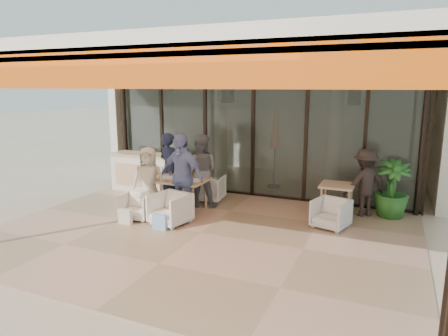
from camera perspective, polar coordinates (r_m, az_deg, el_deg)
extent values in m
plane|color=#C6B293|center=(7.89, -3.30, -9.37)|extent=(70.00, 70.00, 0.00)
cube|color=tan|center=(7.89, -3.30, -9.34)|extent=(8.00, 6.00, 0.01)
cube|color=silver|center=(7.38, -3.61, 15.30)|extent=(8.00, 6.00, 0.20)
cube|color=#E1540B|center=(4.93, -19.66, 13.25)|extent=(8.00, 0.12, 0.45)
cube|color=#DD5612|center=(5.46, -14.69, 14.57)|extent=(8.00, 1.50, 0.06)
cylinder|color=black|center=(11.95, -13.96, 5.40)|extent=(0.12, 0.12, 3.20)
cylinder|color=black|center=(9.55, 26.51, 3.03)|extent=(0.12, 0.12, 3.20)
cube|color=#9EADA3|center=(10.21, 4.18, 4.70)|extent=(8.00, 0.03, 3.20)
cube|color=black|center=(10.51, 4.05, -3.77)|extent=(8.00, 0.10, 0.08)
cube|color=black|center=(10.14, 4.31, 13.49)|extent=(8.00, 0.10, 0.08)
cube|color=black|center=(12.12, -14.07, 5.48)|extent=(0.08, 0.10, 3.20)
cube|color=black|center=(11.38, -8.82, 5.31)|extent=(0.08, 0.10, 3.20)
cube|color=black|center=(10.72, -2.68, 5.06)|extent=(0.08, 0.10, 3.20)
cube|color=black|center=(10.21, 4.18, 4.70)|extent=(0.08, 0.10, 3.20)
cube|color=black|center=(9.85, 11.63, 4.25)|extent=(0.08, 0.10, 3.20)
cube|color=black|center=(9.67, 19.49, 3.68)|extent=(0.08, 0.10, 3.20)
cube|color=black|center=(9.67, 27.18, 3.07)|extent=(0.08, 0.10, 3.20)
cube|color=silver|center=(13.54, 9.11, 6.71)|extent=(9.00, 0.25, 3.40)
cube|color=silver|center=(13.75, -10.99, 6.72)|extent=(0.25, 3.50, 3.40)
cube|color=silver|center=(11.43, 28.72, 4.55)|extent=(0.25, 3.50, 3.40)
cube|color=silver|center=(11.81, 7.20, 14.33)|extent=(9.00, 3.50, 0.25)
cube|color=tan|center=(12.13, 6.80, -1.87)|extent=(8.00, 3.50, 0.02)
cylinder|color=silver|center=(12.28, -0.44, 5.43)|extent=(0.40, 0.40, 3.00)
cylinder|color=silver|center=(11.35, 15.52, 4.50)|extent=(0.40, 0.40, 3.00)
cylinder|color=black|center=(11.69, 0.58, 12.48)|extent=(0.03, 0.03, 0.70)
cube|color=black|center=(11.69, 0.57, 10.28)|extent=(0.30, 0.30, 0.40)
sphere|color=#FFBF72|center=(11.69, 0.57, 10.28)|extent=(0.18, 0.18, 0.18)
cylinder|color=black|center=(10.82, 18.32, 11.98)|extent=(0.03, 0.03, 0.70)
cube|color=black|center=(10.82, 18.17, 9.60)|extent=(0.30, 0.30, 0.40)
sphere|color=#FFBF72|center=(10.82, 18.17, 9.60)|extent=(0.18, 0.18, 0.18)
cylinder|color=black|center=(11.34, 7.16, -2.63)|extent=(0.40, 0.40, 0.05)
cylinder|color=black|center=(11.14, 7.29, 2.36)|extent=(0.04, 0.04, 2.10)
cone|color=#EC4514|center=(11.05, 7.38, 5.69)|extent=(0.32, 0.32, 1.10)
cube|color=silver|center=(11.05, -11.20, -0.74)|extent=(1.80, 0.60, 1.00)
cube|color=tan|center=(10.96, -11.30, 1.87)|extent=(1.85, 0.65, 0.06)
cube|color=tan|center=(10.81, -12.12, -1.06)|extent=(1.50, 0.02, 0.60)
cube|color=tan|center=(9.25, -6.98, -1.61)|extent=(1.50, 0.90, 0.05)
cube|color=white|center=(9.24, -6.98, -1.46)|extent=(1.30, 0.35, 0.01)
cylinder|color=tan|center=(9.40, -11.18, -3.86)|extent=(0.06, 0.06, 0.70)
cylinder|color=tan|center=(8.78, -4.46, -4.78)|extent=(0.06, 0.06, 0.70)
cylinder|color=tan|center=(9.92, -9.09, -2.97)|extent=(0.06, 0.06, 0.70)
cylinder|color=tan|center=(9.33, -2.63, -3.77)|extent=(0.06, 0.06, 0.70)
cylinder|color=white|center=(9.34, -9.84, -1.04)|extent=(0.06, 0.06, 0.11)
cylinder|color=white|center=(9.52, -7.68, -0.72)|extent=(0.06, 0.06, 0.11)
cylinder|color=white|center=(9.12, -7.03, -1.25)|extent=(0.06, 0.06, 0.11)
cylinder|color=white|center=(9.24, -4.82, -1.04)|extent=(0.06, 0.06, 0.11)
cylinder|color=white|center=(8.82, -4.83, -1.65)|extent=(0.06, 0.06, 0.11)
cylinder|color=#974815|center=(9.63, -9.37, -0.48)|extent=(0.07, 0.07, 0.16)
cylinder|color=black|center=(9.51, -6.66, -0.56)|extent=(0.09, 0.09, 0.17)
cylinder|color=black|center=(9.49, -6.68, 0.00)|extent=(0.10, 0.10, 0.01)
cylinder|color=white|center=(9.23, -10.33, -1.53)|extent=(0.22, 0.22, 0.01)
cylinder|color=white|center=(8.77, -5.42, -2.07)|extent=(0.22, 0.22, 0.01)
cylinder|color=white|center=(9.74, -8.32, -0.77)|extent=(0.22, 0.22, 0.01)
cylinder|color=white|center=(9.30, -3.59, -1.25)|extent=(0.22, 0.22, 0.01)
imported|color=white|center=(10.34, -6.29, -2.38)|extent=(0.67, 0.63, 0.67)
imported|color=white|center=(9.96, -2.08, -2.75)|extent=(0.76, 0.72, 0.71)
imported|color=white|center=(8.81, -12.41, -5.20)|extent=(0.71, 0.68, 0.63)
imported|color=white|center=(8.35, -7.71, -5.61)|extent=(0.84, 0.81, 0.73)
imported|color=#181E35|center=(9.81, -7.79, 0.00)|extent=(0.73, 0.60, 1.73)
imported|color=#5D5D62|center=(9.41, -3.41, -0.39)|extent=(1.01, 0.89, 1.74)
imported|color=beige|center=(9.09, -10.70, -1.73)|extent=(0.85, 0.67, 1.51)
imported|color=#6C81B4|center=(8.62, -6.10, -1.16)|extent=(1.15, 0.63, 1.85)
cube|color=silver|center=(8.55, -13.93, -6.82)|extent=(0.30, 0.10, 0.34)
cube|color=#99BFD8|center=(8.09, -9.14, -7.69)|extent=(0.30, 0.10, 0.34)
cube|color=tan|center=(8.97, 15.87, -2.40)|extent=(0.70, 0.70, 0.05)
cylinder|color=tan|center=(8.83, 13.69, -4.98)|extent=(0.05, 0.05, 0.70)
cylinder|color=tan|center=(8.76, 17.31, -5.32)|extent=(0.05, 0.05, 0.70)
cylinder|color=tan|center=(9.37, 14.28, -4.06)|extent=(0.05, 0.05, 0.70)
cylinder|color=tan|center=(9.30, 17.69, -4.37)|extent=(0.05, 0.05, 0.70)
imported|color=white|center=(8.35, 15.02, -6.14)|extent=(0.79, 0.76, 0.67)
imported|color=black|center=(9.20, 19.48, -2.06)|extent=(1.11, 1.04, 1.51)
imported|color=#1E5919|center=(9.35, 22.86, -2.79)|extent=(0.85, 0.85, 1.29)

